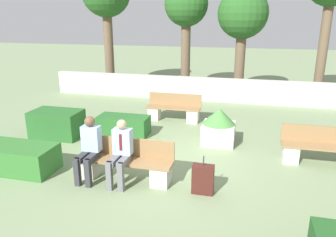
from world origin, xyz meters
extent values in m
plane|color=gray|center=(0.00, 0.00, 0.00)|extent=(60.00, 60.00, 0.00)
cube|color=beige|center=(0.00, 6.07, 0.47)|extent=(13.28, 0.30, 0.94)
cube|color=#937047|center=(-0.77, -1.17, 0.44)|extent=(2.06, 0.44, 0.05)
cube|color=#937047|center=(-0.77, -0.92, 0.67)|extent=(2.06, 0.04, 0.40)
cube|color=beige|center=(-1.57, -1.17, 0.21)|extent=(0.36, 0.40, 0.42)
cube|color=beige|center=(0.04, -1.17, 0.21)|extent=(0.36, 0.40, 0.42)
cube|color=#937047|center=(3.49, 0.66, 0.44)|extent=(2.00, 0.44, 0.05)
cube|color=#937047|center=(3.49, 0.91, 0.67)|extent=(2.00, 0.04, 0.40)
cube|color=beige|center=(2.72, 0.66, 0.21)|extent=(0.36, 0.40, 0.42)
cube|color=#937047|center=(-0.70, 3.10, 0.44)|extent=(1.77, 0.44, 0.05)
cube|color=#937047|center=(-0.70, 3.35, 0.67)|extent=(1.77, 0.04, 0.40)
cube|color=beige|center=(-1.36, 3.10, 0.21)|extent=(0.36, 0.40, 0.42)
cube|color=beige|center=(-0.05, 3.10, 0.21)|extent=(0.36, 0.40, 0.42)
cube|color=slate|center=(-0.88, -1.38, 0.53)|extent=(0.14, 0.46, 0.13)
cube|color=slate|center=(-0.68, -1.38, 0.53)|extent=(0.14, 0.46, 0.13)
cube|color=slate|center=(-0.90, -1.61, 0.30)|extent=(0.11, 0.11, 0.60)
cube|color=slate|center=(-0.66, -1.61, 0.30)|extent=(0.11, 0.11, 0.60)
cube|color=#9EBCE0|center=(-0.78, -1.14, 0.87)|extent=(0.38, 0.22, 0.54)
sphere|color=tan|center=(-0.78, -1.16, 1.24)|extent=(0.20, 0.20, 0.20)
cube|color=maroon|center=(-0.78, -1.25, 0.89)|extent=(0.06, 0.01, 0.35)
cube|color=#333338|center=(-1.58, -1.38, 0.53)|extent=(0.14, 0.46, 0.13)
cube|color=#333338|center=(-1.38, -1.38, 0.53)|extent=(0.14, 0.46, 0.13)
cube|color=#333338|center=(-1.60, -1.61, 0.30)|extent=(0.11, 0.11, 0.60)
cube|color=#333338|center=(-1.36, -1.61, 0.30)|extent=(0.11, 0.11, 0.60)
cube|color=#9EBCE0|center=(-1.48, -1.14, 0.87)|extent=(0.38, 0.22, 0.54)
sphere|color=brown|center=(-1.48, -1.16, 1.25)|extent=(0.22, 0.22, 0.22)
cube|color=#286028|center=(-3.59, 0.86, 0.38)|extent=(1.39, 0.86, 0.76)
cube|color=#286028|center=(-1.81, 1.48, 0.28)|extent=(1.47, 0.68, 0.55)
cube|color=#33702D|center=(-3.36, -1.29, 0.29)|extent=(1.95, 0.85, 0.59)
cube|color=beige|center=(0.94, 1.46, 0.28)|extent=(0.86, 0.86, 0.55)
cone|color=#47843D|center=(0.94, 1.46, 0.77)|extent=(0.88, 0.88, 0.43)
cube|color=#471E19|center=(0.92, -1.28, 0.29)|extent=(0.42, 0.22, 0.58)
cylinder|color=#333338|center=(0.92, -1.28, 0.68)|extent=(0.02, 0.02, 0.20)
cylinder|color=brown|center=(-4.87, 7.54, 1.87)|extent=(0.43, 0.43, 3.74)
cylinder|color=brown|center=(-1.24, 7.79, 1.64)|extent=(0.42, 0.42, 3.29)
sphere|color=#285B23|center=(-1.24, 7.79, 3.81)|extent=(1.91, 1.91, 1.91)
cylinder|color=brown|center=(1.19, 7.48, 1.43)|extent=(0.42, 0.42, 2.86)
sphere|color=#285B23|center=(1.19, 7.48, 3.43)|extent=(2.08, 2.08, 2.08)
cylinder|color=brown|center=(4.41, 7.40, 2.04)|extent=(0.37, 0.37, 4.08)
camera|label=1|loc=(1.65, -6.97, 3.32)|focal=35.00mm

